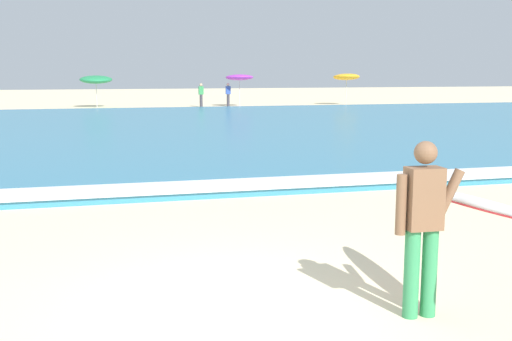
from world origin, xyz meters
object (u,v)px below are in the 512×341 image
object	(u,v)px
beach_umbrella_2	(239,77)
beachgoer_near_row_mid	(228,94)
surfer_with_board	(445,213)
beach_umbrella_3	(346,77)
beachgoer_near_row_left	(201,94)
beach_umbrella_1	(96,80)

from	to	relation	value
beach_umbrella_2	beachgoer_near_row_mid	world-z (taller)	beach_umbrella_2
surfer_with_board	beachgoer_near_row_mid	distance (m)	36.72
beach_umbrella_3	beachgoer_near_row_left	bearing A→B (deg)	179.88
beachgoer_near_row_left	beachgoer_near_row_mid	xyz separation A→B (m)	(1.90, 0.17, 0.00)
surfer_with_board	beach_umbrella_1	world-z (taller)	beach_umbrella_1
beach_umbrella_1	surfer_with_board	bearing A→B (deg)	-85.21
beach_umbrella_1	beach_umbrella_3	distance (m)	17.30
beach_umbrella_2	beachgoer_near_row_left	xyz separation A→B (m)	(-2.63, 0.12, -1.12)
beach_umbrella_3	beach_umbrella_2	bearing A→B (deg)	-179.31
surfer_with_board	beach_umbrella_2	distance (m)	36.56
beach_umbrella_1	beach_umbrella_2	world-z (taller)	beach_umbrella_2
beach_umbrella_1	beachgoer_near_row_mid	xyz separation A→B (m)	(8.70, -0.93, -0.99)
beach_umbrella_2	beach_umbrella_3	size ratio (longest dim) A/B	0.97
beach_umbrella_1	beachgoer_near_row_left	distance (m)	6.96
beachgoer_near_row_mid	beach_umbrella_1	bearing A→B (deg)	173.87
beachgoer_near_row_mid	beach_umbrella_3	bearing A→B (deg)	-1.27
beach_umbrella_1	beachgoer_near_row_mid	bearing A→B (deg)	-6.13
surfer_with_board	beachgoer_near_row_mid	world-z (taller)	surfer_with_board
beach_umbrella_3	beachgoer_near_row_left	size ratio (longest dim) A/B	1.44
surfer_with_board	beachgoer_near_row_mid	xyz separation A→B (m)	(5.58, 36.29, -0.18)
surfer_with_board	beach_umbrella_2	size ratio (longest dim) A/B	1.16
beach_umbrella_2	beachgoer_near_row_mid	bearing A→B (deg)	158.75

